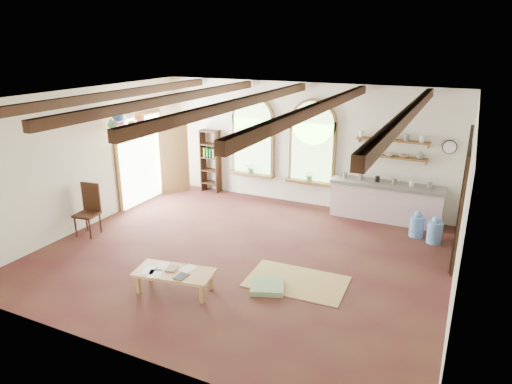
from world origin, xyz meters
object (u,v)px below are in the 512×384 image
Objects in this scene: kitchen_counter at (386,201)px; coffee_table at (174,274)px; side_chair at (88,220)px; balloon_cluster at (128,124)px.

coffee_table is at bearing -118.37° from kitchen_counter.
kitchen_counter is 2.28× the size of side_chair.
balloon_cluster reaches higher than kitchen_counter.
balloon_cluster reaches higher than coffee_table.
balloon_cluster is (0.19, 1.37, 1.99)m from side_chair.
coffee_table is at bearing -20.97° from side_chair.
side_chair is at bearing -97.91° from balloon_cluster.
side_chair is (-5.90, -3.77, -0.14)m from kitchen_counter.
coffee_table is 4.44m from balloon_cluster.
side_chair reaches higher than coffee_table.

